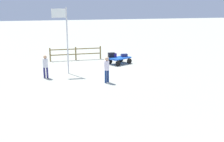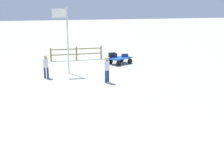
{
  "view_description": "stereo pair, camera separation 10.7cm",
  "coord_description": "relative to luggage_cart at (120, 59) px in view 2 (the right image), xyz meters",
  "views": [
    {
      "loc": [
        3.62,
        21.51,
        5.23
      ],
      "look_at": [
        -0.17,
        6.0,
        1.24
      ],
      "focal_mm": 44.92,
      "sensor_mm": 36.0,
      "label": 1
    },
    {
      "loc": [
        3.51,
        21.53,
        5.23
      ],
      "look_at": [
        -0.17,
        6.0,
        1.24
      ],
      "focal_mm": 44.92,
      "sensor_mm": 36.0,
      "label": 2
    }
  ],
  "objects": [
    {
      "name": "suitcase_dark",
      "position": [
        0.52,
        -0.27,
        0.31
      ],
      "size": [
        0.64,
        0.35,
        0.32
      ],
      "color": "navy",
      "rests_on": "luggage_cart"
    },
    {
      "name": "ground_plane",
      "position": [
        2.56,
        1.1,
        -0.42
      ],
      "size": [
        120.0,
        120.0,
        0.0
      ],
      "primitive_type": "plane",
      "color": "#AFB09D"
    },
    {
      "name": "flagpole",
      "position": [
        4.68,
        2.22,
        2.55
      ],
      "size": [
        1.09,
        0.1,
        4.83
      ],
      "color": "silver",
      "rests_on": "ground"
    },
    {
      "name": "luggage_cart",
      "position": [
        0.0,
        0.0,
        0.0
      ],
      "size": [
        2.13,
        1.87,
        0.57
      ],
      "color": "blue",
      "rests_on": "ground"
    },
    {
      "name": "wooden_fence",
      "position": [
        3.42,
        -2.58,
        0.27
      ],
      "size": [
        4.7,
        0.18,
        1.2
      ],
      "color": "brown",
      "rests_on": "ground"
    },
    {
      "name": "suitcase_navy",
      "position": [
        -0.48,
        -0.22,
        0.28
      ],
      "size": [
        0.55,
        0.32,
        0.25
      ],
      "color": "navy",
      "rests_on": "luggage_cart"
    },
    {
      "name": "worker_trailing",
      "position": [
        6.17,
        3.15,
        0.53
      ],
      "size": [
        0.38,
        0.38,
        1.62
      ],
      "color": "navy",
      "rests_on": "ground"
    },
    {
      "name": "worker_lead",
      "position": [
        2.29,
        5.26,
        0.59
      ],
      "size": [
        0.45,
        0.45,
        1.72
      ],
      "color": "navy",
      "rests_on": "ground"
    },
    {
      "name": "suitcase_tan",
      "position": [
        0.62,
        -0.28,
        0.34
      ],
      "size": [
        0.59,
        0.4,
        0.39
      ],
      "color": "black",
      "rests_on": "luggage_cart"
    }
  ]
}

